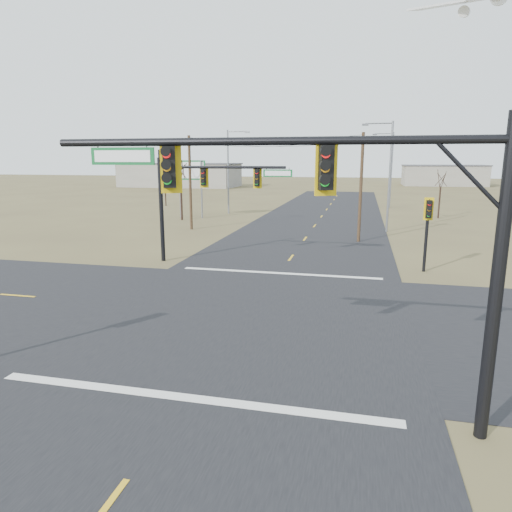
{
  "coord_description": "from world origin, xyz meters",
  "views": [
    {
      "loc": [
        4.62,
        -18.68,
        6.72
      ],
      "look_at": [
        0.06,
        1.0,
        2.43
      ],
      "focal_mm": 32.0,
      "sensor_mm": 36.0,
      "label": 1
    }
  ],
  "objects_px": {
    "utility_pole_near": "(361,186)",
    "highway_sign": "(190,178)",
    "mast_arm_far": "(204,188)",
    "bare_tree_a": "(180,169)",
    "utility_pole_far": "(190,181)",
    "mast_arm_near": "(343,206)",
    "bare_tree_c": "(441,178)",
    "bare_tree_b": "(165,172)",
    "streetlight_c": "(230,167)",
    "streetlight_a": "(387,171)",
    "streetlight_b": "(390,166)",
    "pedestal_signal_ne": "(428,218)"
  },
  "relations": [
    {
      "from": "mast_arm_near",
      "to": "utility_pole_far",
      "type": "relative_size",
      "value": 1.26
    },
    {
      "from": "highway_sign",
      "to": "bare_tree_a",
      "type": "xyz_separation_m",
      "value": [
        -0.39,
        -1.99,
        1.07
      ]
    },
    {
      "from": "mast_arm_far",
      "to": "bare_tree_a",
      "type": "xyz_separation_m",
      "value": [
        -9.9,
        20.21,
        0.75
      ]
    },
    {
      "from": "mast_arm_near",
      "to": "streetlight_b",
      "type": "height_order",
      "value": "streetlight_b"
    },
    {
      "from": "utility_pole_far",
      "to": "streetlight_a",
      "type": "height_order",
      "value": "streetlight_a"
    },
    {
      "from": "pedestal_signal_ne",
      "to": "highway_sign",
      "type": "distance_m",
      "value": 31.72
    },
    {
      "from": "pedestal_signal_ne",
      "to": "streetlight_b",
      "type": "relative_size",
      "value": 0.44
    },
    {
      "from": "mast_arm_near",
      "to": "bare_tree_c",
      "type": "height_order",
      "value": "mast_arm_near"
    },
    {
      "from": "utility_pole_near",
      "to": "streetlight_b",
      "type": "height_order",
      "value": "streetlight_b"
    },
    {
      "from": "pedestal_signal_ne",
      "to": "streetlight_c",
      "type": "xyz_separation_m",
      "value": [
        -20.02,
        26.63,
        2.44
      ]
    },
    {
      "from": "highway_sign",
      "to": "streetlight_a",
      "type": "distance_m",
      "value": 22.3
    },
    {
      "from": "utility_pole_near",
      "to": "highway_sign",
      "type": "distance_m",
      "value": 22.56
    },
    {
      "from": "highway_sign",
      "to": "streetlight_a",
      "type": "xyz_separation_m",
      "value": [
        21.56,
        -5.62,
        1.06
      ]
    },
    {
      "from": "streetlight_b",
      "to": "bare_tree_a",
      "type": "height_order",
      "value": "streetlight_b"
    },
    {
      "from": "mast_arm_far",
      "to": "pedestal_signal_ne",
      "type": "bearing_deg",
      "value": -6.69
    },
    {
      "from": "utility_pole_near",
      "to": "highway_sign",
      "type": "relative_size",
      "value": 1.34
    },
    {
      "from": "streetlight_c",
      "to": "bare_tree_c",
      "type": "height_order",
      "value": "streetlight_c"
    },
    {
      "from": "streetlight_b",
      "to": "bare_tree_a",
      "type": "bearing_deg",
      "value": -155.77
    },
    {
      "from": "streetlight_a",
      "to": "streetlight_c",
      "type": "distance_m",
      "value": 21.22
    },
    {
      "from": "mast_arm_far",
      "to": "utility_pole_near",
      "type": "bearing_deg",
      "value": 37.5
    },
    {
      "from": "mast_arm_near",
      "to": "utility_pole_near",
      "type": "height_order",
      "value": "utility_pole_near"
    },
    {
      "from": "highway_sign",
      "to": "bare_tree_c",
      "type": "distance_m",
      "value": 28.79
    },
    {
      "from": "mast_arm_far",
      "to": "streetlight_b",
      "type": "xyz_separation_m",
      "value": [
        13.43,
        38.98,
        0.87
      ]
    },
    {
      "from": "mast_arm_far",
      "to": "streetlight_c",
      "type": "bearing_deg",
      "value": 93.5
    },
    {
      "from": "utility_pole_far",
      "to": "bare_tree_a",
      "type": "xyz_separation_m",
      "value": [
        -3.58,
        6.38,
        1.04
      ]
    },
    {
      "from": "utility_pole_far",
      "to": "utility_pole_near",
      "type": "bearing_deg",
      "value": -12.0
    },
    {
      "from": "highway_sign",
      "to": "bare_tree_c",
      "type": "relative_size",
      "value": 1.12
    },
    {
      "from": "mast_arm_far",
      "to": "streetlight_c",
      "type": "distance_m",
      "value": 28.01
    },
    {
      "from": "bare_tree_a",
      "to": "bare_tree_b",
      "type": "distance_m",
      "value": 17.05
    },
    {
      "from": "streetlight_b",
      "to": "streetlight_c",
      "type": "xyz_separation_m",
      "value": [
        -19.7,
        -11.7,
        -0.08
      ]
    },
    {
      "from": "pedestal_signal_ne",
      "to": "highway_sign",
      "type": "relative_size",
      "value": 0.69
    },
    {
      "from": "streetlight_c",
      "to": "bare_tree_b",
      "type": "xyz_separation_m",
      "value": [
        -12.16,
        7.66,
        -0.86
      ]
    },
    {
      "from": "mast_arm_far",
      "to": "streetlight_a",
      "type": "distance_m",
      "value": 20.5
    },
    {
      "from": "streetlight_c",
      "to": "streetlight_b",
      "type": "bearing_deg",
      "value": 33.14
    },
    {
      "from": "highway_sign",
      "to": "streetlight_c",
      "type": "height_order",
      "value": "streetlight_c"
    },
    {
      "from": "mast_arm_near",
      "to": "streetlight_a",
      "type": "xyz_separation_m",
      "value": [
        2.6,
        33.37,
        0.07
      ]
    },
    {
      "from": "mast_arm_near",
      "to": "streetlight_a",
      "type": "bearing_deg",
      "value": 61.46
    },
    {
      "from": "utility_pole_near",
      "to": "streetlight_c",
      "type": "distance_m",
      "value": 23.28
    },
    {
      "from": "mast_arm_far",
      "to": "utility_pole_far",
      "type": "xyz_separation_m",
      "value": [
        -6.32,
        13.82,
        -0.29
      ]
    },
    {
      "from": "mast_arm_near",
      "to": "pedestal_signal_ne",
      "type": "distance_m",
      "value": 18.13
    },
    {
      "from": "pedestal_signal_ne",
      "to": "streetlight_b",
      "type": "xyz_separation_m",
      "value": [
        -0.32,
        38.32,
        2.52
      ]
    },
    {
      "from": "mast_arm_far",
      "to": "pedestal_signal_ne",
      "type": "distance_m",
      "value": 13.86
    },
    {
      "from": "bare_tree_c",
      "to": "streetlight_c",
      "type": "bearing_deg",
      "value": -177.49
    },
    {
      "from": "mast_arm_near",
      "to": "streetlight_b",
      "type": "xyz_separation_m",
      "value": [
        3.98,
        55.78,
        0.2
      ]
    },
    {
      "from": "pedestal_signal_ne",
      "to": "highway_sign",
      "type": "bearing_deg",
      "value": 134.69
    },
    {
      "from": "mast_arm_near",
      "to": "pedestal_signal_ne",
      "type": "height_order",
      "value": "mast_arm_near"
    },
    {
      "from": "streetlight_a",
      "to": "bare_tree_b",
      "type": "bearing_deg",
      "value": 139.2
    },
    {
      "from": "highway_sign",
      "to": "bare_tree_b",
      "type": "relative_size",
      "value": 1.08
    },
    {
      "from": "bare_tree_c",
      "to": "utility_pole_near",
      "type": "bearing_deg",
      "value": -116.31
    },
    {
      "from": "mast_arm_far",
      "to": "bare_tree_c",
      "type": "relative_size",
      "value": 1.5
    }
  ]
}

